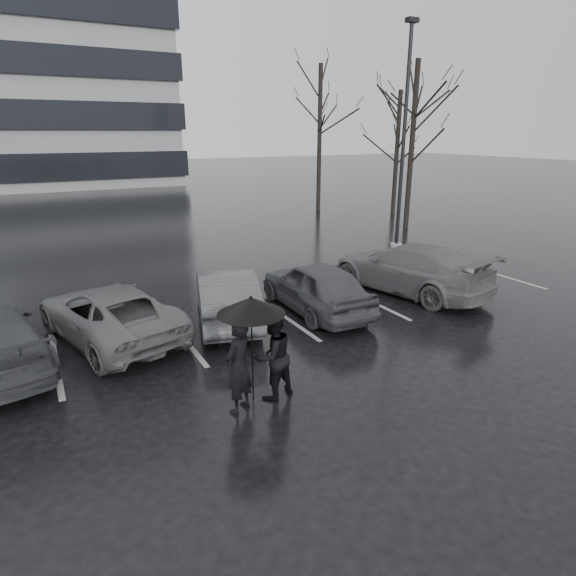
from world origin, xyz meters
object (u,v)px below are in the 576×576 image
(car_main, at_px, (316,286))
(pedestrian_right, at_px, (273,356))
(car_west_a, at_px, (226,295))
(car_west_b, at_px, (109,313))
(tree_north, at_px, (319,140))
(pedestrian_left, at_px, (238,366))
(tree_ne, at_px, (397,154))
(car_east, at_px, (409,268))
(lamp_post, at_px, (403,150))
(tree_east, at_px, (412,147))

(car_main, height_order, pedestrian_right, pedestrian_right)
(car_west_a, bearing_deg, car_west_b, 12.03)
(tree_north, bearing_deg, car_west_b, -135.53)
(pedestrian_right, relative_size, tree_north, 0.20)
(pedestrian_left, height_order, tree_ne, tree_ne)
(car_east, bearing_deg, pedestrian_right, 17.04)
(car_east, relative_size, lamp_post, 0.59)
(car_west_b, height_order, car_east, car_east)
(car_west_b, bearing_deg, lamp_post, -176.28)
(pedestrian_left, bearing_deg, car_east, 174.35)
(lamp_post, bearing_deg, tree_north, 76.73)
(tree_east, xyz_separation_m, tree_north, (-1.00, 7.00, 0.25))
(pedestrian_left, bearing_deg, car_main, -169.33)
(car_west_a, bearing_deg, tree_north, -113.26)
(tree_east, relative_size, tree_north, 0.94)
(pedestrian_left, xyz_separation_m, tree_east, (14.23, 11.81, 3.14))
(car_west_b, bearing_deg, pedestrian_left, 93.84)
(car_west_a, distance_m, lamp_post, 10.87)
(car_east, distance_m, lamp_post, 6.79)
(car_main, distance_m, tree_east, 13.64)
(car_main, relative_size, pedestrian_left, 2.39)
(car_main, bearing_deg, car_west_a, -11.09)
(tree_north, bearing_deg, car_east, -111.79)
(pedestrian_left, bearing_deg, car_west_b, -104.45)
(car_west_b, height_order, tree_north, tree_north)
(lamp_post, distance_m, tree_east, 4.76)
(car_east, bearing_deg, lamp_post, -139.26)
(tree_north, bearing_deg, tree_ne, -40.60)
(car_east, xyz_separation_m, pedestrian_left, (-7.21, -3.76, 0.11))
(pedestrian_right, bearing_deg, tree_east, -152.25)
(lamp_post, distance_m, tree_ne, 9.42)
(lamp_post, height_order, tree_east, lamp_post)
(tree_east, bearing_deg, tree_ne, 57.99)
(car_west_a, bearing_deg, car_east, -168.48)
(car_main, height_order, car_east, car_east)
(pedestrian_right, height_order, lamp_post, lamp_post)
(lamp_post, bearing_deg, car_west_a, -155.27)
(car_east, height_order, pedestrian_left, pedestrian_left)
(car_west_a, height_order, tree_east, tree_east)
(car_east, xyz_separation_m, tree_north, (6.02, 15.05, 3.50))
(tree_ne, relative_size, tree_north, 0.82)
(car_main, bearing_deg, car_west_b, -6.34)
(car_east, height_order, pedestrian_right, pedestrian_right)
(tree_north, bearing_deg, tree_east, -81.87)
(car_west_a, xyz_separation_m, pedestrian_left, (-1.40, -4.19, 0.19))
(car_west_a, relative_size, tree_east, 0.51)
(car_west_a, xyz_separation_m, car_east, (5.81, -0.42, 0.07))
(car_west_a, distance_m, tree_ne, 19.45)
(tree_east, distance_m, tree_ne, 4.74)
(car_east, xyz_separation_m, pedestrian_right, (-6.47, -3.63, 0.08))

